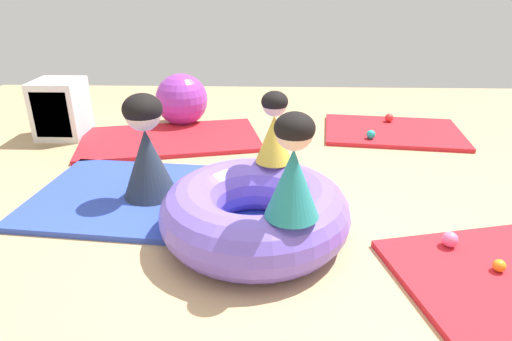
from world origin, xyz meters
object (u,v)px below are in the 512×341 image
(adult_seated, at_px, (146,148))
(play_ball_orange, at_px, (499,266))
(child_in_yellow, at_px, (274,128))
(play_ball_red, at_px, (389,118))
(storage_cube, at_px, (60,109))
(inflatable_cushion, at_px, (255,212))
(play_ball_pink, at_px, (450,239))
(child_in_teal, at_px, (293,168))
(play_ball_blue, at_px, (242,182))
(play_ball_teal, at_px, (371,134))
(exercise_ball_large, at_px, (182,100))

(adult_seated, xyz_separation_m, play_ball_orange, (2.06, -0.83, -0.32))
(child_in_yellow, relative_size, play_ball_red, 5.20)
(play_ball_red, relative_size, storage_cube, 0.16)
(play_ball_orange, xyz_separation_m, storage_cube, (-3.27, 2.14, 0.21))
(inflatable_cushion, distance_m, play_ball_pink, 1.14)
(child_in_teal, xyz_separation_m, play_ball_blue, (-0.32, 0.97, -0.54))
(play_ball_orange, relative_size, storage_cube, 0.12)
(adult_seated, bearing_deg, child_in_teal, 29.16)
(adult_seated, xyz_separation_m, play_ball_blue, (0.64, 0.15, -0.32))
(play_ball_teal, xyz_separation_m, exercise_ball_large, (-1.91, 0.50, 0.19))
(child_in_yellow, distance_m, play_ball_pink, 1.24)
(play_ball_red, bearing_deg, child_in_teal, -113.93)
(adult_seated, xyz_separation_m, exercise_ball_large, (-0.09, 1.74, -0.12))
(inflatable_cushion, relative_size, child_in_yellow, 2.43)
(child_in_teal, height_order, adult_seated, child_in_teal)
(child_in_yellow, height_order, play_ball_red, child_in_yellow)
(adult_seated, distance_m, play_ball_pink, 2.01)
(storage_cube, bearing_deg, play_ball_red, 8.14)
(exercise_ball_large, xyz_separation_m, storage_cube, (-1.11, -0.43, 0.01))
(play_ball_orange, height_order, play_ball_pink, play_ball_pink)
(play_ball_pink, relative_size, storage_cube, 0.16)
(child_in_teal, height_order, play_ball_teal, child_in_teal)
(adult_seated, bearing_deg, play_ball_red, 109.87)
(play_ball_orange, xyz_separation_m, play_ball_pink, (-0.18, 0.23, 0.01))
(play_ball_blue, bearing_deg, play_ball_orange, -34.43)
(child_in_teal, bearing_deg, storage_cube, -65.55)
(child_in_yellow, relative_size, play_ball_teal, 5.43)
(child_in_teal, bearing_deg, child_in_yellow, -104.00)
(child_in_teal, height_order, child_in_yellow, child_in_teal)
(play_ball_orange, bearing_deg, child_in_teal, 179.66)
(play_ball_blue, bearing_deg, inflatable_cushion, -79.15)
(exercise_ball_large, bearing_deg, play_ball_red, 1.20)
(storage_cube, bearing_deg, child_in_yellow, -34.23)
(play_ball_pink, distance_m, exercise_ball_large, 3.07)
(child_in_yellow, bearing_deg, inflatable_cushion, -0.46)
(play_ball_pink, bearing_deg, adult_seated, 162.41)
(storage_cube, bearing_deg, child_in_teal, -44.52)
(play_ball_red, bearing_deg, play_ball_teal, -119.09)
(exercise_ball_large, bearing_deg, storage_cube, -158.94)
(adult_seated, bearing_deg, child_in_yellow, 62.89)
(child_in_teal, xyz_separation_m, play_ball_teal, (0.85, 2.06, -0.54))
(play_ball_red, bearing_deg, adult_seated, -139.84)
(inflatable_cushion, bearing_deg, play_ball_red, 59.11)
(inflatable_cushion, height_order, play_ball_red, inflatable_cushion)
(play_ball_orange, relative_size, exercise_ball_large, 0.12)
(child_in_teal, bearing_deg, play_ball_pink, 172.40)
(adult_seated, relative_size, storage_cube, 1.31)
(play_ball_orange, bearing_deg, child_in_yellow, 148.80)
(inflatable_cushion, height_order, play_ball_teal, inflatable_cushion)
(inflatable_cushion, bearing_deg, play_ball_teal, 58.56)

